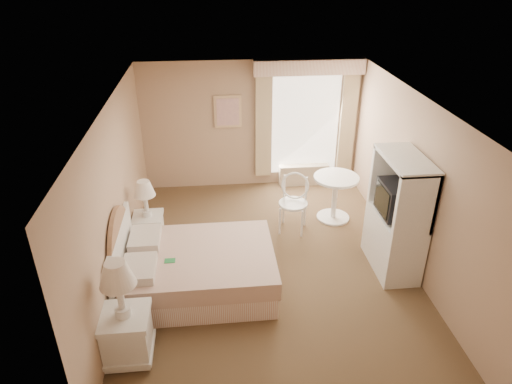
{
  "coord_description": "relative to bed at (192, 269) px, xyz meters",
  "views": [
    {
      "loc": [
        -0.77,
        -5.6,
        4.2
      ],
      "look_at": [
        -0.16,
        0.3,
        1.09
      ],
      "focal_mm": 32.0,
      "sensor_mm": 36.0,
      "label": 1
    }
  ],
  "objects": [
    {
      "name": "room",
      "position": [
        1.12,
        0.46,
        0.91
      ],
      "size": [
        4.21,
        5.51,
        2.51
      ],
      "color": "brown",
      "rests_on": "ground"
    },
    {
      "name": "window",
      "position": [
        2.17,
        3.12,
        1.0
      ],
      "size": [
        2.05,
        0.22,
        2.51
      ],
      "color": "white",
      "rests_on": "room"
    },
    {
      "name": "framed_art",
      "position": [
        0.67,
        3.18,
        1.21
      ],
      "size": [
        0.52,
        0.04,
        0.62
      ],
      "color": "#D9B385",
      "rests_on": "room"
    },
    {
      "name": "bed",
      "position": [
        0.0,
        0.0,
        0.0
      ],
      "size": [
        2.08,
        1.57,
        1.39
      ],
      "color": "tan",
      "rests_on": "room"
    },
    {
      "name": "nightstand_near",
      "position": [
        -0.72,
        -1.16,
        0.17
      ],
      "size": [
        0.55,
        0.55,
        1.33
      ],
      "color": "white",
      "rests_on": "room"
    },
    {
      "name": "nightstand_far",
      "position": [
        -0.72,
        1.17,
        0.09
      ],
      "size": [
        0.47,
        0.47,
        1.13
      ],
      "color": "white",
      "rests_on": "room"
    },
    {
      "name": "round_table",
      "position": [
        2.44,
        1.69,
        0.21
      ],
      "size": [
        0.77,
        0.77,
        0.82
      ],
      "color": "white",
      "rests_on": "room"
    },
    {
      "name": "cafe_chair",
      "position": [
        1.67,
        1.45,
        0.24
      ],
      "size": [
        0.61,
        0.61,
        1.0
      ],
      "rotation": [
        0.0,
        0.0,
        -0.32
      ],
      "color": "white",
      "rests_on": "room"
    },
    {
      "name": "armoire",
      "position": [
        2.94,
        0.22,
        0.4
      ],
      "size": [
        0.54,
        1.07,
        1.79
      ],
      "color": "white",
      "rests_on": "room"
    }
  ]
}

